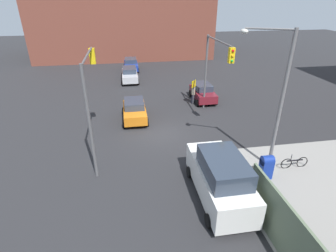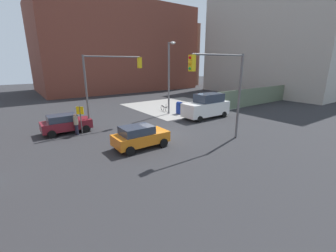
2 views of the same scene
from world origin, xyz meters
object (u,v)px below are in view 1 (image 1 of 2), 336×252
object	(u,v)px
sedan_orange	(135,110)
mailbox_blue	(266,166)
traffic_signal_nw_corner	(215,63)
bicycle_leaning_on_fence	(294,163)
hatchback_maroon	(203,92)
coupe_silver	(130,74)
traffic_signal_se_corner	(90,88)
street_lamp_corner	(276,92)
hatchback_blue	(131,64)
van_white_delivery	(220,177)
pedestrian_crossing	(193,94)

from	to	relation	value
sedan_orange	mailbox_blue	bearing A→B (deg)	37.32
traffic_signal_nw_corner	sedan_orange	xyz separation A→B (m)	(-0.56, -6.44, -3.80)
mailbox_blue	bicycle_leaning_on_fence	world-z (taller)	mailbox_blue
hatchback_maroon	coupe_silver	world-z (taller)	same
traffic_signal_se_corner	street_lamp_corner	distance (m)	10.29
traffic_signal_se_corner	hatchback_blue	distance (m)	22.29
coupe_silver	hatchback_blue	distance (m)	5.15
van_white_delivery	traffic_signal_se_corner	bearing A→B (deg)	-127.99
hatchback_blue	van_white_delivery	world-z (taller)	van_white_delivery
traffic_signal_se_corner	hatchback_maroon	world-z (taller)	traffic_signal_se_corner
traffic_signal_nw_corner	street_lamp_corner	distance (m)	7.44
hatchback_blue	pedestrian_crossing	world-z (taller)	pedestrian_crossing
traffic_signal_se_corner	hatchback_maroon	distance (m)	13.50
traffic_signal_se_corner	sedan_orange	distance (m)	7.06
traffic_signal_nw_corner	hatchback_maroon	bearing A→B (deg)	174.05
traffic_signal_nw_corner	mailbox_blue	world-z (taller)	traffic_signal_nw_corner
street_lamp_corner	coupe_silver	world-z (taller)	street_lamp_corner
hatchback_maroon	coupe_silver	xyz separation A→B (m)	(-7.74, -6.90, 0.00)
bicycle_leaning_on_fence	street_lamp_corner	bearing A→B (deg)	-107.99
street_lamp_corner	van_white_delivery	bearing A→B (deg)	-57.20
hatchback_blue	bicycle_leaning_on_fence	world-z (taller)	hatchback_blue
traffic_signal_se_corner	pedestrian_crossing	size ratio (longest dim) A/B	3.61
street_lamp_corner	traffic_signal_se_corner	bearing A→B (deg)	-104.39
hatchback_blue	hatchback_maroon	bearing A→B (deg)	27.02
traffic_signal_se_corner	bicycle_leaning_on_fence	distance (m)	12.84
pedestrian_crossing	sedan_orange	bearing A→B (deg)	169.06
hatchback_blue	pedestrian_crossing	distance (m)	14.55
bicycle_leaning_on_fence	van_white_delivery	bearing A→B (deg)	-71.54
traffic_signal_se_corner	mailbox_blue	world-z (taller)	traffic_signal_se_corner
sedan_orange	bicycle_leaning_on_fence	xyz separation A→B (m)	(8.51, 9.14, -0.50)
hatchback_maroon	pedestrian_crossing	distance (m)	1.28
mailbox_blue	van_white_delivery	xyz separation A→B (m)	(1.20, -3.20, 0.52)
traffic_signal_nw_corner	traffic_signal_se_corner	distance (m)	10.21
hatchback_maroon	van_white_delivery	bearing A→B (deg)	-12.74
van_white_delivery	bicycle_leaning_on_fence	size ratio (longest dim) A/B	3.09
sedan_orange	bicycle_leaning_on_fence	world-z (taller)	sedan_orange
mailbox_blue	sedan_orange	world-z (taller)	sedan_orange
mailbox_blue	hatchback_blue	distance (m)	26.35
street_lamp_corner	pedestrian_crossing	world-z (taller)	street_lamp_corner
street_lamp_corner	pedestrian_crossing	size ratio (longest dim) A/B	4.44
pedestrian_crossing	street_lamp_corner	bearing A→B (deg)	-118.94
traffic_signal_se_corner	pedestrian_crossing	world-z (taller)	traffic_signal_se_corner
traffic_signal_nw_corner	pedestrian_crossing	world-z (taller)	traffic_signal_nw_corner
traffic_signal_nw_corner	hatchback_blue	bearing A→B (deg)	-160.07
mailbox_blue	sedan_orange	xyz separation A→B (m)	(-9.11, -6.94, 0.08)
traffic_signal_nw_corner	mailbox_blue	bearing A→B (deg)	3.35
mailbox_blue	pedestrian_crossing	bearing A→B (deg)	-174.29
hatchback_maroon	bicycle_leaning_on_fence	bearing A→B (deg)	10.71
traffic_signal_se_corner	van_white_delivery	distance (m)	8.66
mailbox_blue	pedestrian_crossing	world-z (taller)	pedestrian_crossing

